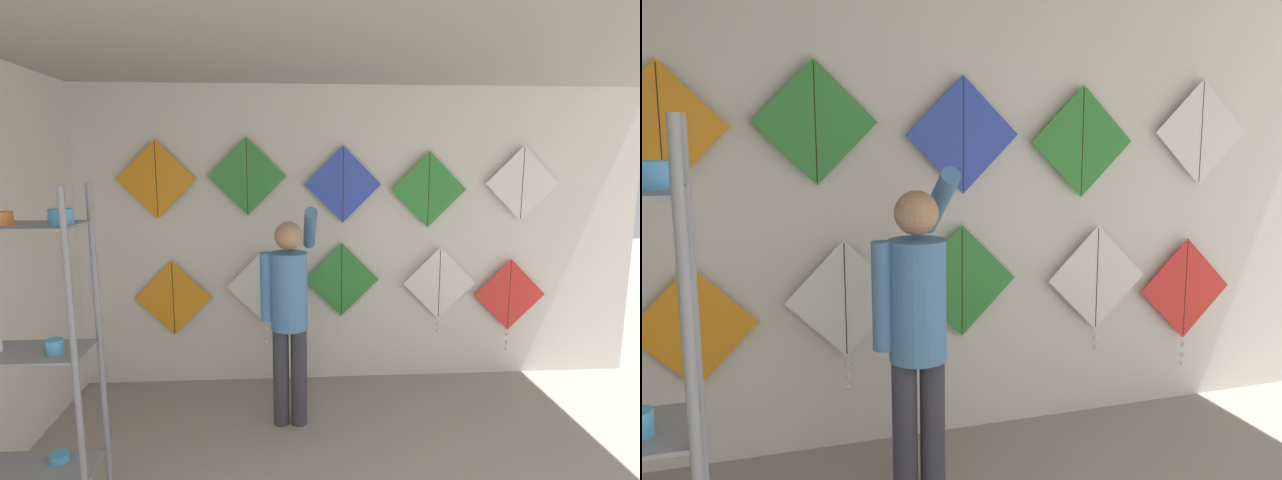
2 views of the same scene
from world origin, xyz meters
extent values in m
cube|color=silver|center=(0.00, 3.93, 1.40)|extent=(5.73, 0.06, 2.80)
cube|color=#A8A399|center=(0.00, 1.95, 2.82)|extent=(5.73, 4.70, 0.04)
cylinder|color=slate|center=(-1.50, 1.46, 1.01)|extent=(0.03, 0.03, 2.02)
cylinder|color=slate|center=(-1.50, 1.76, 1.01)|extent=(0.03, 0.03, 2.02)
cube|color=slate|center=(-1.94, 1.61, 0.61)|extent=(0.90, 0.31, 0.01)
cylinder|color=#3F8CBF|center=(-1.70, 1.66, 0.63)|extent=(0.10, 0.10, 0.04)
cylinder|color=#3F8CBF|center=(-1.64, 1.57, 1.26)|extent=(0.08, 0.08, 0.07)
cylinder|color=orange|center=(-1.84, 1.60, 1.87)|extent=(0.11, 0.11, 0.06)
cylinder|color=#3F8CBF|center=(-1.58, 1.63, 1.87)|extent=(0.11, 0.11, 0.07)
cylinder|color=#383842|center=(-0.60, 3.05, 0.41)|extent=(0.13, 0.13, 0.81)
cylinder|color=#383842|center=(-0.45, 3.04, 0.41)|extent=(0.13, 0.13, 0.81)
cylinder|color=#4C7FB7|center=(-0.53, 3.04, 1.11)|extent=(0.29, 0.29, 0.61)
sphere|color=tan|center=(-0.53, 3.04, 1.55)|extent=(0.22, 0.22, 0.22)
cylinder|color=#4C7FB7|center=(-0.70, 3.05, 1.15)|extent=(0.10, 0.10, 0.54)
cylinder|color=#4C7FB7|center=(-0.35, 3.25, 1.57)|extent=(0.10, 0.50, 0.39)
cube|color=orange|center=(-1.61, 3.84, 0.85)|extent=(0.71, 0.01, 0.71)
cylinder|color=black|center=(-1.61, 3.84, 0.85)|extent=(0.01, 0.01, 0.67)
cube|color=white|center=(-0.76, 3.84, 0.94)|extent=(0.71, 0.01, 0.71)
cylinder|color=black|center=(-0.76, 3.84, 0.94)|extent=(0.01, 0.01, 0.67)
sphere|color=white|center=(-0.76, 3.83, 0.54)|extent=(0.04, 0.04, 0.04)
sphere|color=white|center=(-0.76, 3.83, 0.47)|extent=(0.04, 0.04, 0.04)
sphere|color=white|center=(-0.76, 3.83, 0.40)|extent=(0.04, 0.04, 0.04)
cube|color=#338C38|center=(-0.03, 3.84, 1.00)|extent=(0.71, 0.01, 0.71)
cylinder|color=black|center=(-0.03, 3.84, 1.00)|extent=(0.01, 0.01, 0.67)
cube|color=white|center=(0.92, 3.84, 0.95)|extent=(0.71, 0.01, 0.71)
cylinder|color=black|center=(0.92, 3.84, 0.95)|extent=(0.01, 0.01, 0.67)
sphere|color=white|center=(0.92, 3.83, 0.55)|extent=(0.04, 0.04, 0.04)
sphere|color=white|center=(0.92, 3.83, 0.48)|extent=(0.04, 0.04, 0.04)
cube|color=red|center=(1.62, 3.84, 0.82)|extent=(0.71, 0.01, 0.71)
cylinder|color=black|center=(1.62, 3.84, 0.82)|extent=(0.01, 0.01, 0.67)
sphere|color=white|center=(1.62, 3.83, 0.42)|extent=(0.04, 0.04, 0.04)
sphere|color=white|center=(1.62, 3.83, 0.35)|extent=(0.04, 0.04, 0.04)
sphere|color=white|center=(1.62, 3.83, 0.28)|extent=(0.04, 0.04, 0.04)
cube|color=orange|center=(-1.71, 3.84, 1.95)|extent=(0.71, 0.01, 0.71)
cylinder|color=black|center=(-1.71, 3.84, 1.95)|extent=(0.01, 0.01, 0.67)
cube|color=#338C38|center=(-0.90, 3.84, 1.98)|extent=(0.71, 0.01, 0.71)
cylinder|color=black|center=(-0.90, 3.84, 1.98)|extent=(0.01, 0.01, 0.67)
cube|color=blue|center=(-0.02, 3.84, 1.90)|extent=(0.71, 0.01, 0.71)
cylinder|color=black|center=(-0.02, 3.84, 1.90)|extent=(0.01, 0.01, 0.67)
cube|color=#338C38|center=(0.78, 3.84, 1.85)|extent=(0.71, 0.01, 0.71)
cylinder|color=black|center=(0.78, 3.84, 1.85)|extent=(0.01, 0.01, 0.67)
cube|color=white|center=(1.68, 3.84, 1.90)|extent=(0.71, 0.01, 0.71)
cylinder|color=black|center=(1.68, 3.84, 1.90)|extent=(0.01, 0.01, 0.67)
camera|label=1|loc=(-0.53, -0.74, 2.13)|focal=28.00mm
camera|label=2|loc=(-1.40, -0.26, 2.01)|focal=40.00mm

